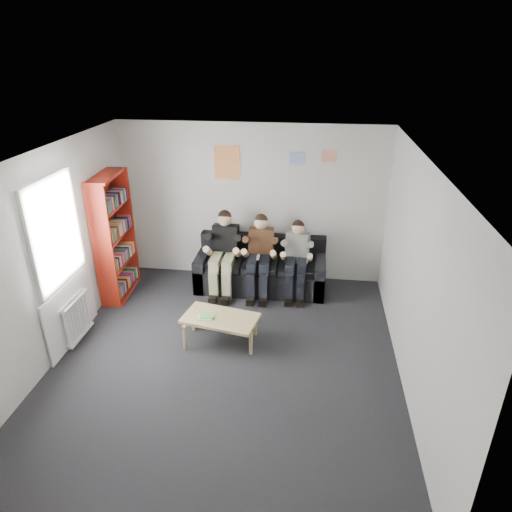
{
  "coord_description": "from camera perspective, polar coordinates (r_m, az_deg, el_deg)",
  "views": [
    {
      "loc": [
        1.02,
        -4.83,
        3.84
      ],
      "look_at": [
        0.23,
        1.3,
        0.94
      ],
      "focal_mm": 32.0,
      "sensor_mm": 36.0,
      "label": 1
    }
  ],
  "objects": [
    {
      "name": "person_left",
      "position": [
        7.56,
        -4.08,
        0.31
      ],
      "size": [
        0.43,
        0.91,
        1.36
      ],
      "rotation": [
        0.0,
        0.0,
        -0.02
      ],
      "color": "black",
      "rests_on": "sofa"
    },
    {
      "name": "poster_pink",
      "position": [
        7.5,
        9.11,
        12.22
      ],
      "size": [
        0.22,
        0.01,
        0.18
      ],
      "primitive_type": "cube",
      "color": "#D5428E",
      "rests_on": "room_shell"
    },
    {
      "name": "window",
      "position": [
        6.61,
        -22.95,
        -2.16
      ],
      "size": [
        0.05,
        1.3,
        2.36
      ],
      "color": "white",
      "rests_on": "room_shell"
    },
    {
      "name": "room_shell",
      "position": [
        5.53,
        -4.09,
        -1.69
      ],
      "size": [
        5.0,
        5.0,
        5.0
      ],
      "color": "black",
      "rests_on": "ground"
    },
    {
      "name": "radiator",
      "position": [
        6.89,
        -21.47,
        -7.23
      ],
      "size": [
        0.1,
        0.64,
        0.6
      ],
      "color": "white",
      "rests_on": "ground"
    },
    {
      "name": "poster_large",
      "position": [
        7.66,
        -3.63,
        11.6
      ],
      "size": [
        0.42,
        0.01,
        0.55
      ],
      "primitive_type": "cube",
      "color": "#E8C952",
      "rests_on": "room_shell"
    },
    {
      "name": "sofa",
      "position": [
        7.81,
        0.63,
        -1.78
      ],
      "size": [
        2.16,
        0.89,
        0.84
      ],
      "color": "black",
      "rests_on": "ground"
    },
    {
      "name": "poster_blue",
      "position": [
        7.51,
        5.19,
        12.06
      ],
      "size": [
        0.25,
        0.01,
        0.2
      ],
      "primitive_type": "cube",
      "color": "blue",
      "rests_on": "room_shell"
    },
    {
      "name": "person_right",
      "position": [
        7.45,
        5.08,
        -0.46
      ],
      "size": [
        0.37,
        0.79,
        1.25
      ],
      "rotation": [
        0.0,
        0.0,
        -0.16
      ],
      "color": "white",
      "rests_on": "sofa"
    },
    {
      "name": "coffee_table",
      "position": [
        6.39,
        -4.48,
        -7.98
      ],
      "size": [
        1.01,
        0.56,
        0.41
      ],
      "rotation": [
        0.0,
        0.0,
        -0.2
      ],
      "color": "tan",
      "rests_on": "ground"
    },
    {
      "name": "game_cases",
      "position": [
        6.36,
        -6.28,
        -7.52
      ],
      "size": [
        0.22,
        0.17,
        0.03
      ],
      "rotation": [
        0.0,
        0.0,
        0.09
      ],
      "color": "white",
      "rests_on": "coffee_table"
    },
    {
      "name": "poster_sign",
      "position": [
        7.75,
        -8.15,
        13.08
      ],
      "size": [
        0.2,
        0.01,
        0.14
      ],
      "primitive_type": "cube",
      "color": "silver",
      "rests_on": "room_shell"
    },
    {
      "name": "person_middle",
      "position": [
        7.48,
        0.46,
        -0.03
      ],
      "size": [
        0.41,
        0.87,
        1.32
      ],
      "rotation": [
        0.0,
        0.0,
        0.03
      ],
      "color": "#542F1C",
      "rests_on": "sofa"
    },
    {
      "name": "bookshelf",
      "position": [
        7.61,
        -17.22,
        2.25
      ],
      "size": [
        0.31,
        0.92,
        2.04
      ],
      "rotation": [
        0.0,
        0.0,
        0.08
      ],
      "color": "maroon",
      "rests_on": "ground"
    }
  ]
}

